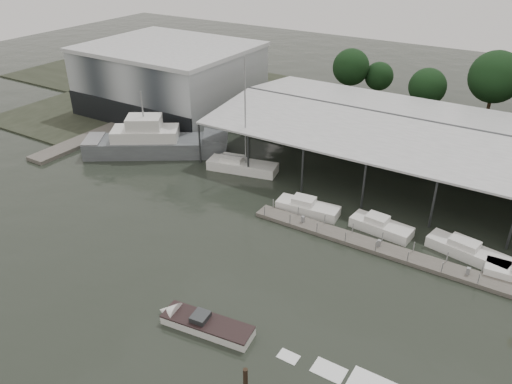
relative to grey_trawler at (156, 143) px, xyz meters
The scene contains 13 objects.
ground 24.34m from the grey_trawler, 39.81° to the right, with size 200.00×200.00×0.00m, color #222820.
land_strip_far 32.40m from the grey_trawler, 54.80° to the left, with size 140.00×30.00×0.30m.
land_strip_west 25.82m from the grey_trawler, 145.90° to the left, with size 20.00×40.00×0.30m.
storage_warehouse 17.56m from the grey_trawler, 122.99° to the left, with size 24.50×20.50×10.50m.
covered_boat_shed 38.04m from the grey_trawler, 19.25° to the left, with size 58.24×24.00×6.96m.
trawler_dock 11.52m from the grey_trawler, behind, with size 3.00×18.00×0.50m.
floating_dock 34.14m from the grey_trawler, ahead, with size 28.00×2.00×1.40m.
grey_trawler is the anchor object (origin of this frame).
white_sailboat 12.57m from the grey_trawler, ahead, with size 9.00×4.45×14.35m.
speedboat_underway 33.41m from the grey_trawler, 42.50° to the right, with size 18.83×4.44×2.00m.
moored_cruiser_0 24.07m from the grey_trawler, ahead, with size 6.82×2.80×1.70m.
moored_cruiser_1 31.84m from the grey_trawler, ahead, with size 6.26×2.76×1.70m.
moored_cruiser_2 40.06m from the grey_trawler, ahead, with size 7.75×3.59×1.70m.
Camera 1 is at (24.66, -28.93, 27.37)m, focal length 35.00 mm.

